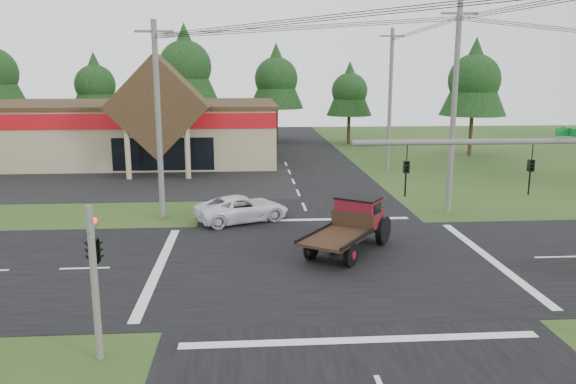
{
  "coord_description": "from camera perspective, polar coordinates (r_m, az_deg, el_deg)",
  "views": [
    {
      "loc": [
        -3.28,
        -22.23,
        7.84
      ],
      "look_at": [
        -1.39,
        4.11,
        2.2
      ],
      "focal_mm": 35.0,
      "sensor_mm": 36.0,
      "label": 1
    }
  ],
  "objects": [
    {
      "name": "traffic_signal_mast",
      "position": [
        17.64,
        27.03,
        -0.44
      ],
      "size": [
        8.12,
        0.24,
        7.0
      ],
      "color": "#595651",
      "rests_on": "ground"
    },
    {
      "name": "traffic_signal_corner",
      "position": [
        16.08,
        -19.21,
        -4.2
      ],
      "size": [
        0.53,
        2.48,
        4.4
      ],
      "color": "#595651",
      "rests_on": "ground"
    },
    {
      "name": "tree_row_b",
      "position": [
        66.38,
        -19.02,
        10.43
      ],
      "size": [
        5.6,
        5.6,
        10.1
      ],
      "color": "#332316",
      "rests_on": "ground"
    },
    {
      "name": "road_ew",
      "position": [
        23.79,
        4.08,
        -7.18
      ],
      "size": [
        120.0,
        12.0,
        0.02
      ],
      "primitive_type": "cube",
      "color": "black",
      "rests_on": "ground"
    },
    {
      "name": "antique_flatbed_truck",
      "position": [
        24.89,
        6.06,
        -3.55
      ],
      "size": [
        4.97,
        5.84,
        2.35
      ],
      "primitive_type": null,
      "rotation": [
        0.0,
        0.0,
        -0.61
      ],
      "color": "#560C16",
      "rests_on": "ground"
    },
    {
      "name": "tree_row_d",
      "position": [
        64.31,
        -1.2,
        11.64
      ],
      "size": [
        6.16,
        6.16,
        11.11
      ],
      "color": "#332316",
      "rests_on": "ground"
    },
    {
      "name": "utility_pole_n",
      "position": [
        45.69,
        10.33,
        9.23
      ],
      "size": [
        2.0,
        0.3,
        11.2
      ],
      "color": "#595651",
      "rests_on": "ground"
    },
    {
      "name": "ground",
      "position": [
        23.8,
        4.08,
        -7.21
      ],
      "size": [
        120.0,
        120.0,
        0.0
      ],
      "primitive_type": "plane",
      "color": "#213F16",
      "rests_on": "ground"
    },
    {
      "name": "utility_pole_ne",
      "position": [
        32.32,
        16.5,
        8.11
      ],
      "size": [
        2.0,
        0.3,
        11.5
      ],
      "color": "#595651",
      "rests_on": "ground"
    },
    {
      "name": "cvs_building",
      "position": [
        53.51,
        -17.61,
        6.07
      ],
      "size": [
        30.4,
        18.2,
        9.19
      ],
      "color": "tan",
      "rests_on": "ground"
    },
    {
      "name": "tree_row_c",
      "position": [
        63.59,
        -10.42,
        12.66
      ],
      "size": [
        7.28,
        7.28,
        13.13
      ],
      "color": "#332316",
      "rests_on": "ground"
    },
    {
      "name": "utility_pole_nw",
      "position": [
        30.69,
        -13.04,
        7.17
      ],
      "size": [
        2.0,
        0.3,
        10.5
      ],
      "color": "#595651",
      "rests_on": "ground"
    },
    {
      "name": "white_pickup",
      "position": [
        30.17,
        -4.68,
        -1.68
      ],
      "size": [
        5.53,
        4.1,
        1.4
      ],
      "primitive_type": "imported",
      "rotation": [
        0.0,
        0.0,
        1.97
      ],
      "color": "white",
      "rests_on": "ground"
    },
    {
      "name": "road_ns",
      "position": [
        23.79,
        4.08,
        -7.19
      ],
      "size": [
        12.0,
        120.0,
        0.02
      ],
      "primitive_type": "cube",
      "color": "black",
      "rests_on": "ground"
    },
    {
      "name": "tree_side_ne",
      "position": [
        56.4,
        18.41,
        10.98
      ],
      "size": [
        6.16,
        6.16,
        11.11
      ],
      "color": "#332316",
      "rests_on": "ground"
    },
    {
      "name": "parking_apron",
      "position": [
        43.31,
        -18.36,
        1.03
      ],
      "size": [
        28.0,
        14.0,
        0.02
      ],
      "primitive_type": "cube",
      "color": "black",
      "rests_on": "ground"
    },
    {
      "name": "tree_row_e",
      "position": [
        63.27,
        6.27,
        10.35
      ],
      "size": [
        5.04,
        5.04,
        9.09
      ],
      "color": "#332316",
      "rests_on": "ground"
    }
  ]
}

